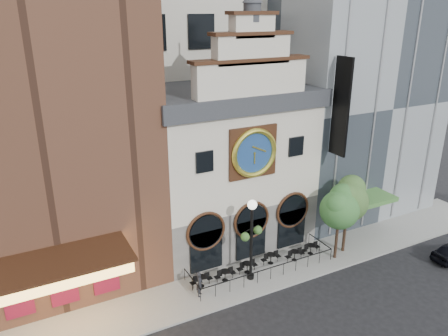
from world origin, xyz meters
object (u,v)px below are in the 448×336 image
bistro_5 (311,248)px  tree_left (348,198)px  tree_right (340,207)px  bistro_3 (271,258)px  lamppost (252,231)px  bistro_0 (201,280)px  bistro_1 (225,275)px  bistro_4 (295,255)px  pedestrian (200,284)px  bistro_2 (247,267)px

bistro_5 → tree_left: (2.56, -0.75, 3.92)m
bistro_5 → tree_right: 4.12m
bistro_3 → tree_right: (4.75, -1.50, 3.70)m
lamppost → bistro_0: bearing=149.9°
bistro_1 → bistro_3: size_ratio=1.00×
bistro_5 → bistro_1: bearing=-179.4°
bistro_4 → tree_right: bearing=-19.4°
bistro_1 → bistro_4: same height
bistro_0 → tree_right: bearing=-7.0°
bistro_3 → bistro_0: bearing=-177.8°
pedestrian → bistro_4: bearing=-52.6°
bistro_0 → bistro_4: bearing=-1.9°
bistro_0 → pedestrian: (-0.50, -0.84, 0.40)m
bistro_0 → bistro_2: same height
bistro_0 → bistro_3: (5.68, 0.22, 0.00)m
bistro_0 → tree_right: 11.14m
bistro_2 → tree_left: (8.08, -0.82, 3.92)m
pedestrian → tree_left: size_ratio=0.29×
bistro_1 → bistro_2: 1.85m
tree_right → bistro_2: bearing=169.4°
bistro_5 → tree_left: tree_left is taller
bistro_3 → bistro_5: size_ratio=1.00×
pedestrian → tree_right: size_ratio=0.31×
pedestrian → lamppost: size_ratio=0.29×
bistro_0 → bistro_5: bearing=-0.4°
bistro_0 → bistro_5: (9.08, -0.07, 0.00)m
pedestrian → bistro_3: bearing=-47.1°
bistro_0 → bistro_1: same height
bistro_2 → pedestrian: size_ratio=0.91×
bistro_0 → tree_left: bearing=-4.0°
bistro_1 → bistro_4: 5.75m
bistro_2 → bistro_5: size_ratio=1.00×
bistro_0 → tree_left: tree_left is taller
bistro_0 → tree_left: (11.64, -0.82, 3.92)m
bistro_5 → lamppost: (-5.68, -0.65, 3.19)m
bistro_2 → bistro_4: 3.92m
bistro_5 → tree_left: size_ratio=0.26×
bistro_2 → lamppost: 3.27m
bistro_4 → tree_right: tree_right is taller
bistro_4 → pedestrian: pedestrian is taller
bistro_2 → bistro_4: bearing=-3.6°
bistro_0 → bistro_3: 5.68m
bistro_2 → lamppost: lamppost is taller
pedestrian → tree_left: 12.64m
bistro_3 → tree_left: tree_left is taller
bistro_5 → pedestrian: 9.62m
bistro_1 → bistro_3: 3.98m
bistro_3 → tree_left: bearing=-9.8°
bistro_2 → pedestrian: bearing=-168.3°
tree_left → tree_right: bearing=-158.7°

